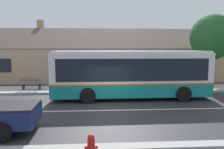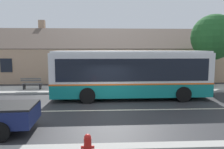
# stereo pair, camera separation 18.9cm
# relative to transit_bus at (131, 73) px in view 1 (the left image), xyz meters

# --- Properties ---
(ground_plane) EXTENTS (300.00, 300.00, 0.00)m
(ground_plane) POSITION_rel_transit_bus_xyz_m (-1.59, -2.90, -1.76)
(ground_plane) COLOR #2D2D30
(sidewalk_far) EXTENTS (60.00, 3.00, 0.15)m
(sidewalk_far) POSITION_rel_transit_bus_xyz_m (-1.59, 3.10, -1.69)
(sidewalk_far) COLOR #ADAAA3
(sidewalk_far) RESTS_ON ground
(curb_near) EXTENTS (60.00, 0.50, 0.12)m
(curb_near) POSITION_rel_transit_bus_xyz_m (-1.59, -7.65, -1.70)
(curb_near) COLOR #ADAAA3
(curb_near) RESTS_ON ground
(lane_divider_stripe) EXTENTS (60.00, 0.16, 0.01)m
(lane_divider_stripe) POSITION_rel_transit_bus_xyz_m (-1.59, -2.90, -1.76)
(lane_divider_stripe) COLOR beige
(lane_divider_stripe) RESTS_ON ground
(community_building) EXTENTS (26.73, 9.92, 6.80)m
(community_building) POSITION_rel_transit_bus_xyz_m (-1.92, 11.34, 0.06)
(community_building) COLOR tan
(community_building) RESTS_ON ground
(transit_bus) EXTENTS (10.70, 2.86, 3.29)m
(transit_bus) POSITION_rel_transit_bus_xyz_m (0.00, 0.00, 0.00)
(transit_bus) COLOR #147F7A
(transit_bus) RESTS_ON ground
(bench_by_building) EXTENTS (1.61, 0.51, 0.94)m
(bench_by_building) POSITION_rel_transit_bus_xyz_m (-7.65, 2.94, -1.20)
(bench_by_building) COLOR #4C4C4C
(bench_by_building) RESTS_ON sidewalk_far
(street_tree_primary) EXTENTS (3.95, 3.95, 6.43)m
(street_tree_primary) POSITION_rel_transit_bus_xyz_m (7.99, 4.27, 2.51)
(street_tree_primary) COLOR #4C3828
(street_tree_primary) RESTS_ON ground
(fire_hydrant) EXTENTS (0.42, 0.24, 0.83)m
(fire_hydrant) POSITION_rel_transit_bus_xyz_m (-2.49, -8.30, -1.34)
(fire_hydrant) COLOR red
(fire_hydrant) RESTS_ON ground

